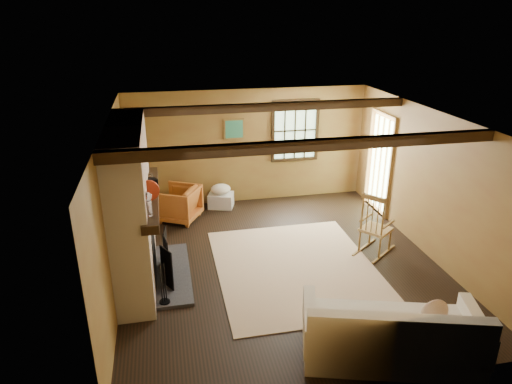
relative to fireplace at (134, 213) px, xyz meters
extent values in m
plane|color=black|center=(2.23, 0.00, -1.10)|extent=(5.50, 5.50, 0.00)
cube|color=olive|center=(2.23, 2.75, 0.10)|extent=(5.00, 0.02, 2.40)
cube|color=olive|center=(2.23, -2.75, 0.10)|extent=(5.00, 0.02, 2.40)
cube|color=olive|center=(-0.27, 0.00, 0.10)|extent=(0.02, 5.50, 2.40)
cube|color=olive|center=(4.73, 0.00, 0.10)|extent=(0.02, 5.50, 2.40)
cube|color=silver|center=(2.23, 0.00, 1.30)|extent=(5.00, 5.50, 0.02)
cube|color=#301F10|center=(2.23, -1.20, 1.23)|extent=(5.00, 0.12, 0.14)
cube|color=#301F10|center=(2.23, 1.20, 1.23)|extent=(5.00, 0.12, 0.14)
cube|color=#301F10|center=(3.23, 2.72, 0.40)|extent=(1.02, 0.06, 1.32)
cube|color=#A6CC9C|center=(3.23, 2.75, 0.40)|extent=(0.90, 0.01, 1.20)
cube|color=#301F10|center=(3.23, 2.73, 0.40)|extent=(0.90, 0.03, 0.02)
cube|color=brown|center=(4.70, 1.70, -0.10)|extent=(0.06, 1.00, 2.06)
cube|color=#A6CC9C|center=(4.73, 1.70, -0.10)|extent=(0.01, 0.80, 1.85)
cube|color=brown|center=(1.93, 2.72, 0.50)|extent=(0.42, 0.03, 0.42)
cube|color=#287871|center=(1.93, 2.71, 0.50)|extent=(0.36, 0.01, 0.36)
cube|color=#9C523C|center=(-0.02, 0.00, 0.10)|extent=(0.50, 2.20, 2.40)
cube|color=black|center=(0.05, 0.00, -0.65)|extent=(0.38, 1.00, 0.85)
cube|color=#3D3C42|center=(0.48, 0.00, -1.08)|extent=(0.55, 1.80, 0.05)
cube|color=#301F10|center=(0.26, 0.00, 0.25)|extent=(0.22, 2.30, 0.12)
cube|color=black|center=(0.41, -0.39, -0.74)|extent=(0.17, 0.28, 0.63)
cube|color=black|center=(0.41, -0.07, -0.74)|extent=(0.08, 0.31, 0.63)
cube|color=black|center=(0.41, 0.25, -0.74)|extent=(0.06, 0.31, 0.63)
cylinder|color=black|center=(0.35, -0.79, -1.04)|extent=(0.15, 0.15, 0.02)
cylinder|color=black|center=(0.32, -0.82, -0.75)|extent=(0.01, 0.01, 0.61)
cylinder|color=black|center=(0.35, -0.79, -0.75)|extent=(0.01, 0.01, 0.61)
cylinder|color=black|center=(0.37, -0.76, -0.75)|extent=(0.01, 0.01, 0.61)
cylinder|color=white|center=(0.25, -0.82, 0.41)|extent=(0.09, 0.09, 0.21)
sphere|color=white|center=(0.25, -0.82, 0.57)|extent=(0.11, 0.11, 0.11)
cylinder|color=red|center=(0.25, -0.32, 0.46)|extent=(0.30, 0.04, 0.30)
cube|color=black|center=(0.25, 0.20, 0.37)|extent=(0.26, 0.21, 0.12)
cylinder|color=#301F10|center=(0.25, 0.40, 0.36)|extent=(0.09, 0.09, 0.11)
cylinder|color=#301F10|center=(0.25, 0.59, 0.35)|extent=(0.07, 0.07, 0.08)
cube|color=tan|center=(2.43, -0.20, -1.10)|extent=(2.50, 3.00, 0.01)
cube|color=tan|center=(3.90, 0.05, -0.68)|extent=(0.61, 0.62, 0.05)
cube|color=brown|center=(3.75, -0.06, -0.06)|extent=(0.30, 0.37, 0.07)
cylinder|color=brown|center=(4.16, 0.02, -0.89)|extent=(0.03, 0.03, 0.41)
cylinder|color=brown|center=(3.93, 0.31, -0.89)|extent=(0.03, 0.03, 0.41)
cylinder|color=brown|center=(3.86, -0.21, -0.89)|extent=(0.03, 0.03, 0.41)
cylinder|color=brown|center=(3.63, 0.09, -0.89)|extent=(0.03, 0.03, 0.41)
cylinder|color=brown|center=(3.86, -0.21, -0.36)|extent=(0.03, 0.03, 0.70)
cylinder|color=brown|center=(3.63, 0.09, -0.36)|extent=(0.03, 0.03, 0.70)
cylinder|color=brown|center=(3.80, -0.14, -0.38)|extent=(0.02, 0.02, 0.58)
cylinder|color=brown|center=(3.75, -0.06, -0.38)|extent=(0.02, 0.02, 0.58)
cylinder|color=brown|center=(3.69, 0.01, -0.38)|extent=(0.02, 0.02, 0.58)
cube|color=brown|center=(4.02, -0.11, -0.53)|extent=(0.33, 0.27, 0.03)
cube|color=brown|center=(3.77, 0.21, -0.53)|extent=(0.33, 0.27, 0.03)
cube|color=brown|center=(4.01, -0.10, -1.09)|extent=(0.65, 0.51, 0.03)
cube|color=brown|center=(3.78, 0.20, -1.09)|extent=(0.65, 0.51, 0.03)
cube|color=white|center=(2.95, -2.33, -0.88)|extent=(2.18, 1.43, 0.44)
cube|color=white|center=(2.84, -2.69, -0.55)|extent=(1.97, 0.71, 0.55)
cube|color=white|center=(2.04, -2.06, -0.68)|extent=(0.39, 0.91, 0.40)
cube|color=white|center=(3.87, -2.60, -0.68)|extent=(0.39, 0.91, 0.40)
ellipsoid|color=white|center=(3.46, -2.37, -0.55)|extent=(0.38, 0.22, 0.36)
cylinder|color=brown|center=(0.05, 2.51, -1.05)|extent=(0.39, 0.12, 0.12)
cylinder|color=brown|center=(0.18, 2.51, -1.05)|extent=(0.39, 0.12, 0.12)
cylinder|color=brown|center=(0.30, 2.51, -1.05)|extent=(0.39, 0.12, 0.12)
cylinder|color=brown|center=(0.05, 2.51, -0.93)|extent=(0.39, 0.12, 0.12)
cylinder|color=brown|center=(0.18, 2.51, -0.93)|extent=(0.39, 0.12, 0.12)
cylinder|color=brown|center=(0.30, 2.51, -0.93)|extent=(0.39, 0.12, 0.12)
cube|color=silver|center=(1.58, 2.48, -0.95)|extent=(0.59, 0.51, 0.30)
ellipsoid|color=white|center=(1.58, 2.48, -0.70)|extent=(0.44, 0.37, 0.21)
imported|color=#BF6026|center=(0.69, 2.03, -0.76)|extent=(1.01, 1.00, 0.69)
camera|label=1|loc=(0.51, -6.29, 2.75)|focal=32.00mm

